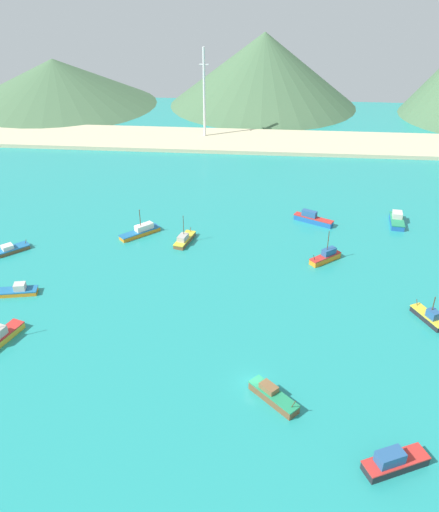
# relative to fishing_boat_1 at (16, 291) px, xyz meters

# --- Properties ---
(ground) EXTENTS (260.00, 280.00, 0.50)m
(ground) POSITION_rel_fishing_boat_1_xyz_m (44.60, 10.22, -0.96)
(ground) COLOR teal
(fishing_boat_1) EXTENTS (8.26, 3.97, 2.21)m
(fishing_boat_1) POSITION_rel_fishing_boat_1_xyz_m (0.00, 0.00, 0.00)
(fishing_boat_1) COLOR orange
(fishing_boat_1) RESTS_ON ground
(fishing_boat_2) EXTENTS (6.82, 6.67, 1.81)m
(fishing_boat_2) POSITION_rel_fishing_boat_1_xyz_m (-7.72, 15.23, -0.07)
(fishing_boat_2) COLOR brown
(fishing_boat_2) RESTS_ON ground
(fishing_boat_3) EXTENTS (8.53, 8.25, 6.17)m
(fishing_boat_3) POSITION_rel_fishing_boat_1_xyz_m (17.97, 25.22, 0.16)
(fishing_boat_3) COLOR orange
(fishing_boat_3) RESTS_ON ground
(fishing_boat_5) EXTENTS (5.06, 7.25, 5.17)m
(fishing_boat_5) POSITION_rel_fishing_boat_1_xyz_m (74.14, -1.68, 0.15)
(fishing_boat_5) COLOR #232328
(fishing_boat_5) RESTS_ON ground
(fishing_boat_6) EXTENTS (4.77, 8.31, 7.03)m
(fishing_boat_6) POSITION_rel_fishing_boat_1_xyz_m (3.23, -13.20, 0.28)
(fishing_boat_6) COLOR gold
(fishing_boat_6) RESTS_ON ground
(fishing_boat_7) EXTENTS (8.76, 5.87, 2.98)m
(fishing_boat_7) POSITION_rel_fishing_boat_1_xyz_m (62.18, -32.64, 0.38)
(fishing_boat_7) COLOR #232328
(fishing_boat_7) RESTS_ON ground
(fishing_boat_8) EXTENTS (4.08, 7.87, 6.59)m
(fishing_boat_8) POSITION_rel_fishing_boat_1_xyz_m (28.15, 22.41, 0.08)
(fishing_boat_8) COLOR brown
(fishing_boat_8) RESTS_ON ground
(fishing_boat_9) EXTENTS (6.83, 6.13, 6.82)m
(fishing_boat_9) POSITION_rel_fishing_boat_1_xyz_m (58.24, 17.21, 0.29)
(fishing_boat_9) COLOR orange
(fishing_boat_9) RESTS_ON ground
(fishing_boat_10) EXTENTS (9.22, 5.97, 2.79)m
(fishing_boat_10) POSITION_rel_fishing_boat_1_xyz_m (56.61, 34.67, 0.30)
(fishing_boat_10) COLOR #1E5BA8
(fishing_boat_10) RESTS_ON ground
(fishing_boat_11) EXTENTS (3.82, 8.08, 2.62)m
(fishing_boat_11) POSITION_rel_fishing_boat_1_xyz_m (76.15, 35.80, 0.24)
(fishing_boat_11) COLOR #1E5BA8
(fishing_boat_11) RESTS_ON ground
(fishing_boat_12) EXTENTS (7.39, 7.25, 2.91)m
(fishing_boat_12) POSITION_rel_fishing_boat_1_xyz_m (47.40, -22.64, 0.14)
(fishing_boat_12) COLOR brown
(fishing_boat_12) RESTS_ON ground
(beach_strip) EXTENTS (247.00, 23.55, 1.20)m
(beach_strip) POSITION_rel_fishing_boat_1_xyz_m (44.60, 92.12, -0.11)
(beach_strip) COLOR beige
(beach_strip) RESTS_ON ground
(hill_west) EXTENTS (80.71, 80.71, 18.07)m
(hill_west) POSITION_rel_fishing_boat_1_xyz_m (-40.55, 134.86, 8.33)
(hill_west) COLOR #476B47
(hill_west) RESTS_ON ground
(hill_central) EXTENTS (75.64, 75.64, 27.97)m
(hill_central) POSITION_rel_fishing_boat_1_xyz_m (43.12, 142.45, 13.28)
(hill_central) COLOR #476B47
(hill_central) RESTS_ON ground
(radio_tower) EXTENTS (2.93, 2.35, 29.34)m
(radio_tower) POSITION_rel_fishing_boat_1_xyz_m (24.55, 94.93, 14.25)
(radio_tower) COLOR silver
(radio_tower) RESTS_ON ground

